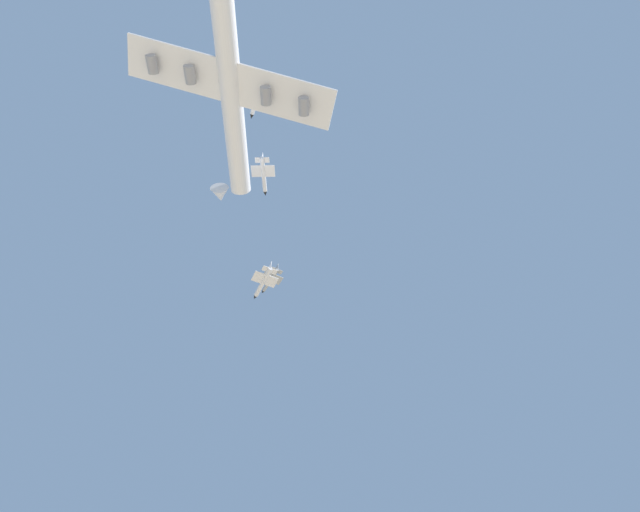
# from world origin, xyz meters

# --- Properties ---
(carrier_jet) EXTENTS (73.55, 58.80, 22.02)m
(carrier_jet) POSITION_xyz_m (20.07, 55.33, 148.84)
(carrier_jet) COLOR white
(chase_jet_lead) EXTENTS (15.32, 8.66, 4.00)m
(chase_jet_lead) POSITION_xyz_m (63.80, 15.79, 129.77)
(chase_jet_lead) COLOR silver
(chase_jet_left_wing) EXTENTS (15.23, 8.98, 4.00)m
(chase_jet_left_wing) POSITION_xyz_m (30.63, 43.57, 176.52)
(chase_jet_left_wing) COLOR silver
(chase_jet_right_wing) EXTENTS (13.93, 11.45, 4.00)m
(chase_jet_right_wing) POSITION_xyz_m (45.41, 29.78, 158.61)
(chase_jet_right_wing) COLOR silver
(chase_jet_trailing) EXTENTS (15.26, 8.46, 4.00)m
(chase_jet_trailing) POSITION_xyz_m (86.78, 1.11, 160.92)
(chase_jet_trailing) COLOR #999EA3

